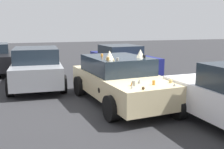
# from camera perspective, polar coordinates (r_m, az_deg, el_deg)

# --- Properties ---
(ground_plane) EXTENTS (60.00, 60.00, 0.00)m
(ground_plane) POSITION_cam_1_polar(r_m,az_deg,el_deg) (8.27, 1.99, -6.02)
(ground_plane) COLOR #2D2D30
(art_car_decorated) EXTENTS (4.48, 2.43, 1.65)m
(art_car_decorated) POSITION_cam_1_polar(r_m,az_deg,el_deg) (8.16, 1.77, -1.02)
(art_car_decorated) COLOR beige
(art_car_decorated) RESTS_ON ground
(parked_sedan_far_left) EXTENTS (4.13, 2.11, 1.52)m
(parked_sedan_far_left) POSITION_cam_1_polar(r_m,az_deg,el_deg) (10.58, -15.87, 1.47)
(parked_sedan_far_left) COLOR gray
(parked_sedan_far_left) RESTS_ON ground
(parked_sedan_behind_right) EXTENTS (4.51, 2.36, 1.40)m
(parked_sedan_behind_right) POSITION_cam_1_polar(r_m,az_deg,el_deg) (12.77, 2.19, 3.14)
(parked_sedan_behind_right) COLOR navy
(parked_sedan_behind_right) RESTS_ON ground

